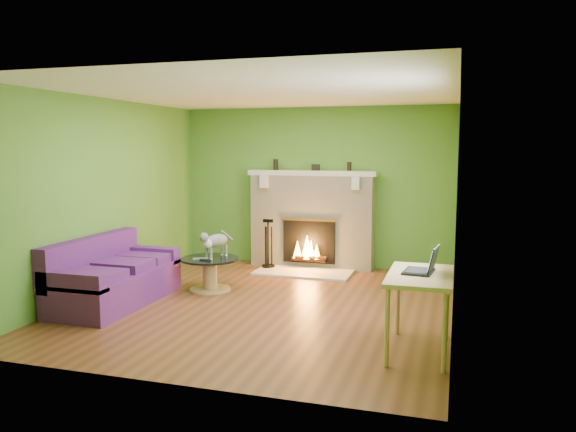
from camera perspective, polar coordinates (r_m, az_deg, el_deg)
name	(u,v)px	position (r m, az deg, el deg)	size (l,w,h in m)	color
floor	(265,304)	(7.13, -2.30, -8.90)	(5.00, 5.00, 0.00)	#5C301A
ceiling	(264,93)	(6.89, -2.41, 12.40)	(5.00, 5.00, 0.00)	white
wall_back	(315,187)	(9.27, 2.74, 2.96)	(5.00, 5.00, 0.00)	#4D852B
wall_front	(162,229)	(4.62, -12.64, -1.27)	(5.00, 5.00, 0.00)	#4D852B
wall_left	(107,196)	(7.91, -17.94, 1.94)	(5.00, 5.00, 0.00)	#4D852B
wall_right	(456,206)	(6.50, 16.71, 0.96)	(5.00, 5.00, 0.00)	#4D852B
window_frame	(455,190)	(5.59, 16.65, 2.59)	(1.20, 1.20, 0.00)	silver
window_pane	(455,189)	(5.59, 16.57, 2.60)	(1.06, 1.06, 0.00)	white
fireplace	(312,220)	(9.15, 2.44, -0.42)	(2.10, 0.46, 1.58)	beige
hearth	(303,272)	(8.79, 1.57, -5.73)	(1.50, 0.75, 0.03)	beige
mantel	(312,173)	(9.06, 2.43, 4.39)	(2.10, 0.28, 0.08)	beige
sofa	(112,278)	(7.42, -17.43, -6.02)	(0.87, 1.84, 0.83)	#501B67
coffee_table	(210,272)	(7.79, -7.93, -5.62)	(0.79, 0.79, 0.45)	tan
desk	(420,283)	(5.49, 13.26, -6.68)	(0.60, 1.03, 0.76)	tan
cat	(216,244)	(7.73, -7.29, -2.82)	(0.23, 0.62, 0.39)	#5D5D61
remote_silver	(199,259)	(7.68, -9.01, -4.29)	(0.17, 0.04, 0.02)	gray
remote_black	(205,260)	(7.58, -8.39, -4.45)	(0.16, 0.04, 0.02)	black
laptop	(419,259)	(5.49, 13.15, -4.28)	(0.31, 0.35, 0.26)	black
fire_tools	(268,243)	(9.03, -2.03, -2.76)	(0.21, 0.21, 0.78)	black
mantel_vase_left	(276,164)	(9.26, -1.26, 5.25)	(0.08, 0.08, 0.18)	black
mantel_vase_right	(349,166)	(8.96, 6.25, 5.03)	(0.07, 0.07, 0.14)	black
mantel_box	(316,167)	(9.07, 2.83, 4.96)	(0.12, 0.08, 0.10)	black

